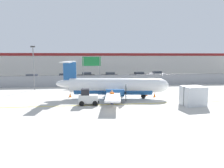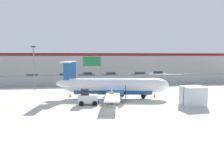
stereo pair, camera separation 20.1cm
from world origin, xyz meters
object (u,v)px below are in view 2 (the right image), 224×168
Objects in this scene: commuter_airplane at (115,86)px; parked_car_1 at (66,77)px; parked_car_3 at (110,75)px; traffic_cone_far_left at (70,95)px; apron_light_pole at (34,64)px; traffic_cone_far_right at (97,93)px; traffic_cone_near_right at (146,94)px; parked_car_5 at (157,74)px; parked_car_2 at (87,75)px; highway_sign at (92,64)px; traffic_cone_near_left at (155,95)px; parked_car_0 at (33,78)px; ground_crew_worker at (112,96)px; parked_car_4 at (139,75)px; cargo_container at (193,96)px; baggage_tug at (88,98)px.

commuter_airplane reaches higher than parked_car_1.
parked_car_1 is 1.02× the size of parked_car_3.
apron_light_pole reaches higher than traffic_cone_far_left.
commuter_airplane is 3.91m from traffic_cone_far_right.
traffic_cone_near_right is 1.00× the size of traffic_cone_far_right.
parked_car_2 is at bearing 12.08° from parked_car_5.
apron_light_pole is at bearing 48.35° from parked_car_3.
highway_sign is (-0.26, 11.57, 3.83)m from traffic_cone_far_right.
traffic_cone_near_left is 24.57m from parked_car_3.
ground_crew_worker is at bearing -57.20° from parked_car_0.
parked_car_4 is 0.59× the size of apron_light_pole.
cargo_container reaches higher than parked_car_0.
traffic_cone_near_left is 0.12× the size of highway_sign.
traffic_cone_near_left is 16.85m from highway_sign.
parked_car_1 and parked_car_5 have the same top height.
cargo_container is at bearing -38.66° from traffic_cone_far_right.
parked_car_2 is at bearing 104.73° from cargo_container.
parked_car_4 is 0.97× the size of parked_car_5.
ground_crew_worker is 2.66× the size of traffic_cone_near_right.
parked_car_3 is at bearing -150.33° from ground_crew_worker.
cargo_container is 7.61m from traffic_cone_near_right.
traffic_cone_far_right is at bearing 59.22° from parked_car_4.
traffic_cone_far_right is 12.58m from apron_light_pole.
cargo_container is 0.61× the size of parked_car_0.
parked_car_1 is 13.90m from apron_light_pole.
parked_car_0 is at bearing 135.01° from traffic_cone_near_left.
parked_car_2 is (-8.10, 23.93, 0.58)m from traffic_cone_near_right.
parked_car_3 reaches higher than traffic_cone_near_left.
traffic_cone_near_right is 25.27m from parked_car_2.
parked_car_3 is at bearing 69.91° from traffic_cone_far_left.
ground_crew_worker is 0.65× the size of cargo_container.
highway_sign is (0.92, -10.74, 3.24)m from parked_car_2.
parked_car_0 and parked_car_2 have the same top height.
parked_car_1 is (-6.03, 19.23, 0.58)m from traffic_cone_far_right.
parked_car_0 is (-9.10, 19.13, 0.58)m from traffic_cone_far_left.
apron_light_pole reaches higher than traffic_cone_far_right.
commuter_airplane is at bearing -37.23° from apron_light_pole.
commuter_airplane reaches higher than traffic_cone_far_left.
traffic_cone_far_left is 13.81m from highway_sign.
traffic_cone_near_right is 27.83m from parked_car_0.
baggage_tug is 3.74× the size of traffic_cone_near_right.
parked_car_1 is at bearing 114.82° from cargo_container.
parked_car_3 is at bearing 46.13° from apron_light_pole.
commuter_airplane is 23.68m from parked_car_1.
traffic_cone_near_left is at bearing 11.25° from commuter_airplane.
parked_car_5 is at bearing 16.77° from parked_car_1.
parked_car_5 is at bearing 49.92° from traffic_cone_far_left.
parked_car_3 is (-2.37, 23.24, 0.58)m from traffic_cone_near_right.
traffic_cone_far_left is at bearing 56.97° from parked_car_5.
highway_sign is at bearing -23.86° from parked_car_0.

